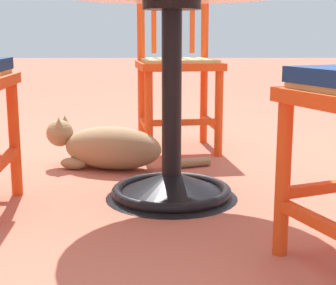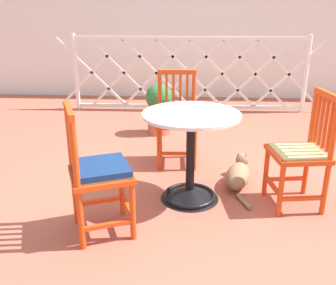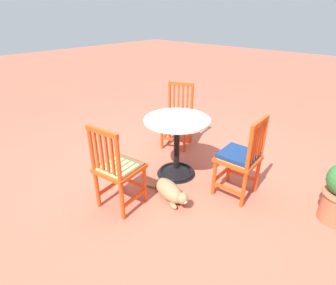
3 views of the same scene
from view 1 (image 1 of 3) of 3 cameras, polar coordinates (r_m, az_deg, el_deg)
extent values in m
plane|color=#AD5642|center=(2.01, 0.33, -5.20)|extent=(24.00, 24.00, 0.00)
cone|color=black|center=(1.91, 0.53, -4.54)|extent=(0.48, 0.48, 0.10)
torus|color=black|center=(1.92, 0.52, -5.25)|extent=(0.44, 0.44, 0.04)
cylinder|color=black|center=(1.85, 0.54, 5.11)|extent=(0.07, 0.07, 0.66)
cylinder|color=black|center=(1.84, 0.56, 14.83)|extent=(0.20, 0.20, 0.04)
cylinder|color=#D64214|center=(2.55, 5.53, 3.49)|extent=(0.04, 0.04, 0.45)
cylinder|color=#D64214|center=(2.49, -2.10, 3.34)|extent=(0.04, 0.04, 0.45)
cylinder|color=#D64214|center=(2.86, 3.96, 9.01)|extent=(0.04, 0.04, 0.91)
cylinder|color=#D64214|center=(2.81, -2.92, 8.98)|extent=(0.04, 0.04, 0.91)
cube|color=#D64214|center=(2.73, 4.64, 2.22)|extent=(0.34, 0.07, 0.03)
cube|color=#D64214|center=(2.67, -2.50, 2.05)|extent=(0.34, 0.07, 0.03)
cube|color=#D64214|center=(2.52, 1.75, 2.19)|extent=(0.07, 0.34, 0.03)
cube|color=#D64214|center=(2.66, 1.13, 8.36)|extent=(0.45, 0.45, 0.04)
cube|color=tan|center=(2.66, 1.13, 8.83)|extent=(0.39, 0.39, 0.02)
cube|color=#D64214|center=(2.84, 2.65, 13.55)|extent=(0.02, 0.03, 0.39)
cube|color=#D64214|center=(2.83, 1.26, 13.57)|extent=(0.02, 0.03, 0.39)
cube|color=#D64214|center=(2.82, -0.14, 13.58)|extent=(0.02, 0.03, 0.39)
cube|color=#D64214|center=(2.81, -1.55, 13.58)|extent=(0.02, 0.03, 0.39)
cylinder|color=#D64214|center=(1.99, -16.33, 0.79)|extent=(0.04, 0.04, 0.45)
cube|color=#D64214|center=(1.84, -17.39, -1.89)|extent=(0.34, 0.04, 0.03)
cylinder|color=#D64214|center=(1.41, 12.37, -3.27)|extent=(0.04, 0.04, 0.45)
cube|color=#D64214|center=(1.31, 16.53, -8.58)|extent=(0.33, 0.15, 0.03)
cube|color=#D64214|center=(1.53, 17.52, -4.55)|extent=(0.15, 0.33, 0.03)
ellipsoid|color=#8E704C|center=(2.32, -6.01, -0.59)|extent=(0.31, 0.48, 0.19)
ellipsoid|color=silver|center=(2.36, -8.29, -0.70)|extent=(0.19, 0.21, 0.14)
sphere|color=#8E704C|center=(2.41, -11.63, 1.01)|extent=(0.12, 0.12, 0.12)
ellipsoid|color=silver|center=(2.43, -12.52, 0.77)|extent=(0.06, 0.06, 0.04)
cone|color=#8E704C|center=(2.36, -11.76, 2.15)|extent=(0.04, 0.04, 0.04)
cone|color=#8E704C|center=(2.42, -11.10, 2.39)|extent=(0.04, 0.04, 0.04)
ellipsoid|color=#8E704C|center=(2.35, -10.23, -2.25)|extent=(0.09, 0.13, 0.05)
ellipsoid|color=#8E704C|center=(2.44, -9.16, -1.66)|extent=(0.09, 0.13, 0.05)
cylinder|color=#8E704C|center=(2.34, 2.02, -2.23)|extent=(0.11, 0.22, 0.04)
camera|label=2|loc=(3.47, 59.63, 21.52)|focal=40.22mm
camera|label=3|loc=(4.56, -26.51, 26.40)|focal=28.59mm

